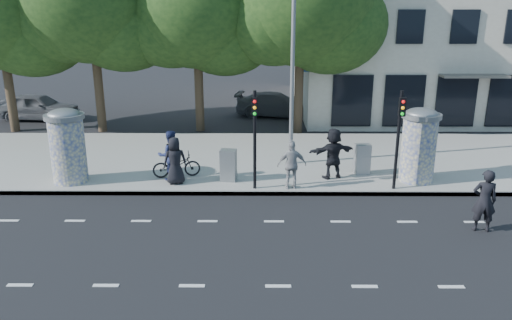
{
  "coord_description": "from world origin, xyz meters",
  "views": [
    {
      "loc": [
        -0.44,
        -12.33,
        6.24
      ],
      "look_at": [
        -0.56,
        3.5,
        1.28
      ],
      "focal_mm": 35.0,
      "sensor_mm": 36.0,
      "label": 1
    }
  ],
  "objects_px": {
    "ad_column_left": "(67,144)",
    "traffic_pole_near": "(255,130)",
    "cabinet_left": "(228,165)",
    "bicycle": "(176,165)",
    "car_left": "(38,107)",
    "car_right": "(276,104)",
    "street_lamp": "(293,45)",
    "ped_a": "(175,161)",
    "cabinet_right": "(362,159)",
    "man_road": "(484,201)",
    "ad_column_right": "(419,143)",
    "traffic_pole_far": "(399,130)",
    "ped_f": "(333,153)",
    "ped_e": "(292,165)",
    "ped_c": "(170,155)"
  },
  "relations": [
    {
      "from": "traffic_pole_near",
      "to": "man_road",
      "type": "distance_m",
      "value": 7.29
    },
    {
      "from": "street_lamp",
      "to": "car_right",
      "type": "xyz_separation_m",
      "value": [
        -0.27,
        9.59,
        -4.12
      ]
    },
    {
      "from": "street_lamp",
      "to": "ped_f",
      "type": "xyz_separation_m",
      "value": [
        1.42,
        -1.68,
        -3.71
      ]
    },
    {
      "from": "ad_column_right",
      "to": "man_road",
      "type": "distance_m",
      "value": 3.98
    },
    {
      "from": "ped_c",
      "to": "cabinet_left",
      "type": "bearing_deg",
      "value": 160.22
    },
    {
      "from": "ad_column_right",
      "to": "street_lamp",
      "type": "relative_size",
      "value": 0.33
    },
    {
      "from": "cabinet_left",
      "to": "cabinet_right",
      "type": "bearing_deg",
      "value": 18.57
    },
    {
      "from": "car_right",
      "to": "cabinet_left",
      "type": "bearing_deg",
      "value": 178.6
    },
    {
      "from": "car_right",
      "to": "ad_column_left",
      "type": "bearing_deg",
      "value": 155.38
    },
    {
      "from": "ped_c",
      "to": "ped_f",
      "type": "bearing_deg",
      "value": 164.99
    },
    {
      "from": "ad_column_left",
      "to": "cabinet_right",
      "type": "relative_size",
      "value": 2.33
    },
    {
      "from": "bicycle",
      "to": "ad_column_right",
      "type": "bearing_deg",
      "value": -104.22
    },
    {
      "from": "traffic_pole_near",
      "to": "ad_column_right",
      "type": "bearing_deg",
      "value": 8.89
    },
    {
      "from": "ped_f",
      "to": "cabinet_left",
      "type": "height_order",
      "value": "ped_f"
    },
    {
      "from": "ad_column_left",
      "to": "car_left",
      "type": "bearing_deg",
      "value": 118.13
    },
    {
      "from": "man_road",
      "to": "ped_a",
      "type": "bearing_deg",
      "value": -11.07
    },
    {
      "from": "ad_column_right",
      "to": "car_right",
      "type": "height_order",
      "value": "ad_column_right"
    },
    {
      "from": "cabinet_right",
      "to": "car_left",
      "type": "distance_m",
      "value": 18.91
    },
    {
      "from": "street_lamp",
      "to": "car_right",
      "type": "bearing_deg",
      "value": 91.64
    },
    {
      "from": "bicycle",
      "to": "ped_a",
      "type": "bearing_deg",
      "value": 174.28
    },
    {
      "from": "street_lamp",
      "to": "ped_c",
      "type": "height_order",
      "value": "street_lamp"
    },
    {
      "from": "ad_column_right",
      "to": "cabinet_right",
      "type": "relative_size",
      "value": 2.33
    },
    {
      "from": "ad_column_left",
      "to": "car_left",
      "type": "height_order",
      "value": "ad_column_left"
    },
    {
      "from": "street_lamp",
      "to": "car_left",
      "type": "height_order",
      "value": "street_lamp"
    },
    {
      "from": "traffic_pole_far",
      "to": "cabinet_right",
      "type": "xyz_separation_m",
      "value": [
        -0.8,
        1.66,
        -1.51
      ]
    },
    {
      "from": "ped_e",
      "to": "car_right",
      "type": "relative_size",
      "value": 0.36
    },
    {
      "from": "ped_c",
      "to": "cabinet_left",
      "type": "distance_m",
      "value": 2.11
    },
    {
      "from": "ped_c",
      "to": "ped_e",
      "type": "height_order",
      "value": "ped_c"
    },
    {
      "from": "cabinet_left",
      "to": "traffic_pole_near",
      "type": "bearing_deg",
      "value": -32.05
    },
    {
      "from": "ad_column_right",
      "to": "street_lamp",
      "type": "xyz_separation_m",
      "value": [
        -4.4,
        1.93,
        3.26
      ]
    },
    {
      "from": "ped_c",
      "to": "car_right",
      "type": "xyz_separation_m",
      "value": [
        4.16,
        11.51,
        -0.39
      ]
    },
    {
      "from": "ad_column_right",
      "to": "ped_c",
      "type": "height_order",
      "value": "ad_column_right"
    },
    {
      "from": "traffic_pole_far",
      "to": "car_right",
      "type": "distance_m",
      "value": 13.06
    },
    {
      "from": "traffic_pole_near",
      "to": "cabinet_right",
      "type": "height_order",
      "value": "traffic_pole_near"
    },
    {
      "from": "ped_a",
      "to": "cabinet_right",
      "type": "xyz_separation_m",
      "value": [
        6.8,
        1.14,
        -0.28
      ]
    },
    {
      "from": "man_road",
      "to": "car_left",
      "type": "bearing_deg",
      "value": -27.84
    },
    {
      "from": "ad_column_left",
      "to": "traffic_pole_far",
      "type": "distance_m",
      "value": 11.44
    },
    {
      "from": "cabinet_left",
      "to": "ped_e",
      "type": "bearing_deg",
      "value": -10.16
    },
    {
      "from": "cabinet_left",
      "to": "car_right",
      "type": "bearing_deg",
      "value": 89.0
    },
    {
      "from": "street_lamp",
      "to": "man_road",
      "type": "height_order",
      "value": "street_lamp"
    },
    {
      "from": "ped_e",
      "to": "ad_column_left",
      "type": "bearing_deg",
      "value": -9.55
    },
    {
      "from": "ad_column_left",
      "to": "traffic_pole_near",
      "type": "relative_size",
      "value": 0.78
    },
    {
      "from": "traffic_pole_near",
      "to": "street_lamp",
      "type": "relative_size",
      "value": 0.42
    },
    {
      "from": "traffic_pole_near",
      "to": "cabinet_left",
      "type": "xyz_separation_m",
      "value": [
        -0.95,
        0.83,
        -1.5
      ]
    },
    {
      "from": "bicycle",
      "to": "car_left",
      "type": "relative_size",
      "value": 0.39
    },
    {
      "from": "traffic_pole_far",
      "to": "ped_a",
      "type": "distance_m",
      "value": 7.72
    },
    {
      "from": "street_lamp",
      "to": "ped_a",
      "type": "relative_size",
      "value": 4.74
    },
    {
      "from": "car_left",
      "to": "traffic_pole_near",
      "type": "bearing_deg",
      "value": -127.9
    },
    {
      "from": "street_lamp",
      "to": "bicycle",
      "type": "relative_size",
      "value": 4.61
    },
    {
      "from": "traffic_pole_near",
      "to": "man_road",
      "type": "height_order",
      "value": "traffic_pole_near"
    }
  ]
}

